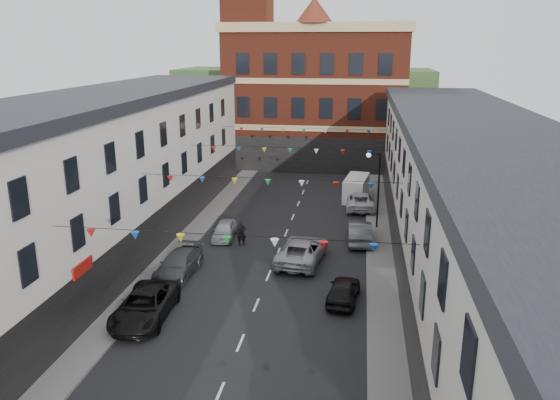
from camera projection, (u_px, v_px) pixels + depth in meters
The scene contains 18 objects.
ground at pixel (256, 305), 29.93m from camera, with size 160.00×160.00×0.00m, color black.
pavement_left at pixel (150, 281), 32.79m from camera, with size 1.80×64.00×0.15m, color #605E5B.
pavement_right at pixel (383, 296), 30.83m from camera, with size 1.80×64.00×0.15m, color #605E5B.
terrace_left at pixel (56, 198), 31.09m from camera, with size 8.40×56.00×10.70m.
terrace_right at pixel (485, 226), 27.87m from camera, with size 8.40×56.00×9.70m.
civic_building at pixel (317, 94), 63.77m from camera, with size 20.60×13.30×18.50m.
clock_tower at pixel (248, 33), 60.16m from camera, with size 5.60×5.60×30.00m.
distant_hill at pixel (304, 101), 88.07m from camera, with size 40.00×14.00×10.00m, color #2D4F25.
street_lamp at pixel (376, 180), 41.23m from camera, with size 1.10×0.36×6.00m.
car_left_c at pixel (145, 305), 28.24m from camera, with size 2.51×5.44×1.51m, color black.
car_left_d at pixel (179, 264), 33.64m from camera, with size 2.00×4.93×1.43m, color #3D4145.
car_left_e at pixel (225, 230), 40.07m from camera, with size 1.51×3.75×1.28m, color #9D9EA5.
car_right_d at pixel (343, 290), 30.18m from camera, with size 1.57×3.91×1.33m, color black.
car_right_e at pixel (359, 232), 39.25m from camera, with size 1.63×4.66×1.54m, color #55575E.
car_right_f at pixel (360, 200), 47.30m from camera, with size 2.43×5.28×1.47m, color silver.
moving_car at pixel (302, 250), 35.67m from camera, with size 2.68×5.81×1.61m, color #AAACB1.
white_van at pixel (356, 188), 50.08m from camera, with size 1.82×4.73×2.09m, color white.
pedestrian at pixel (241, 233), 38.57m from camera, with size 0.67×0.44×1.83m, color black.
Camera 1 is at (5.32, -26.69, 13.79)m, focal length 35.00 mm.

